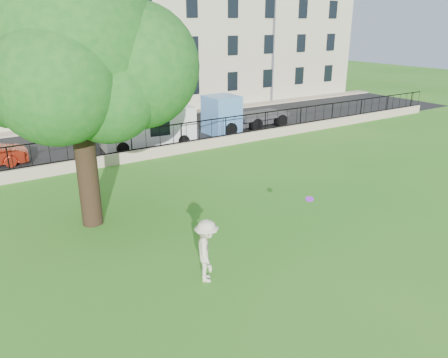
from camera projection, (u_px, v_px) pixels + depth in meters
ground at (273, 255)px, 14.07m from camera, size 120.00×120.00×0.00m
retaining_wall at (132, 156)px, 23.45m from camera, size 50.00×0.40×0.60m
iron_railing at (131, 140)px, 23.16m from camera, size 50.00×0.05×1.13m
street at (105, 142)px, 27.27m from camera, size 60.00×9.00×0.01m
sidewalk at (81, 126)px, 31.36m from camera, size 60.00×1.40×0.12m
building_row at (50, 24)px, 33.51m from camera, size 56.40×10.40×13.80m
tree at (69, 48)px, 14.15m from camera, size 7.83×6.03×9.54m
man at (207, 251)px, 12.43m from camera, size 1.15×1.40×1.89m
frisbee at (310, 199)px, 14.03m from camera, size 0.32×0.33×0.12m
white_van at (148, 127)px, 26.08m from camera, size 5.64×2.67×2.29m
blue_truck at (245, 111)px, 30.14m from camera, size 6.13×2.50×2.52m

